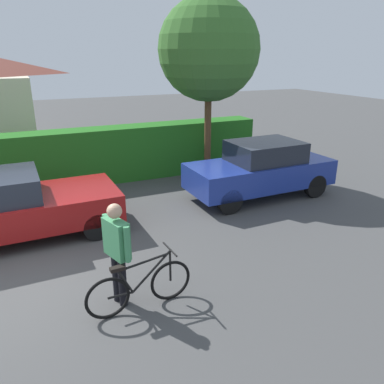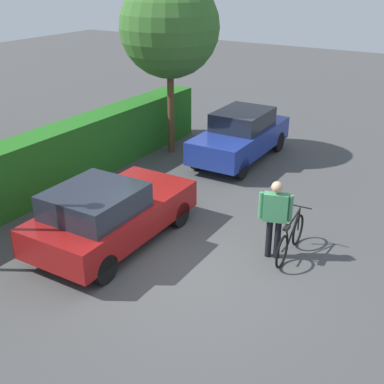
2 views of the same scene
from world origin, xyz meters
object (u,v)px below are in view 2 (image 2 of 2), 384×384
Objects in this scene: parked_car_near at (109,213)px; fire_hydrant at (68,203)px; person_rider at (275,214)px; bicycle at (290,239)px; parked_car_far at (241,135)px; tree_kerbside at (169,27)px.

fire_hydrant is (0.36, 1.61, -0.33)m from parked_car_near.
person_rider is 2.10× the size of fire_hydrant.
bicycle is 1.01× the size of person_rider.
person_rider is at bearing -66.81° from parked_car_near.
person_rider is at bearing 132.33° from bicycle.
parked_car_near is 3.84m from bicycle.
parked_car_far is at bearing -15.51° from fire_hydrant.
tree_kerbside is (-0.53, 2.22, 3.09)m from parked_car_far.
parked_car_near reaches higher than bicycle.
tree_kerbside is at bearing 54.92° from bicycle.
parked_car_far is 2.39× the size of person_rider.
bicycle is at bearing -64.96° from parked_car_near.
parked_car_far is at bearing -76.51° from tree_kerbside.
bicycle is (1.62, -3.47, -0.36)m from parked_car_near.
person_rider is 4.94m from fire_hydrant.
bicycle is 5.23m from fire_hydrant.
tree_kerbside reaches higher than parked_car_near.
parked_car_far is (6.15, 0.00, 0.05)m from parked_car_near.
parked_car_near is at bearing 113.19° from person_rider.
bicycle is (-4.53, -3.47, -0.41)m from parked_car_far.
tree_kerbside reaches higher than fire_hydrant.
tree_kerbside reaches higher than person_rider.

